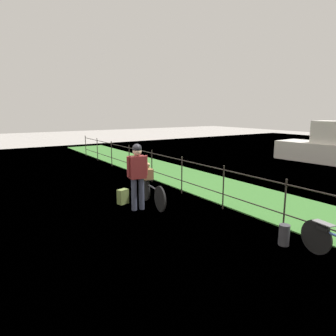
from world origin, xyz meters
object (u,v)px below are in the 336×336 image
(terrier_dog, at_px, (147,166))
(cyclist_person, at_px, (137,171))
(backpack_on_paving, at_px, (123,197))
(bicycle_main, at_px, (152,193))
(mooring_bollard, at_px, (284,235))
(wooden_crate, at_px, (146,174))

(terrier_dog, bearing_deg, cyclist_person, -48.51)
(terrier_dog, height_order, backpack_on_paving, terrier_dog)
(bicycle_main, xyz_separation_m, backpack_on_paving, (-0.56, -0.58, -0.15))
(bicycle_main, distance_m, mooring_bollard, 3.54)
(mooring_bollard, bearing_deg, cyclist_person, -158.25)
(backpack_on_paving, height_order, mooring_bollard, backpack_on_paving)
(mooring_bollard, bearing_deg, backpack_on_paving, -160.11)
(bicycle_main, bearing_deg, wooden_crate, 171.76)
(cyclist_person, bearing_deg, bicycle_main, 102.40)
(mooring_bollard, bearing_deg, bicycle_main, -165.95)
(terrier_dog, distance_m, cyclist_person, 0.70)
(bicycle_main, bearing_deg, backpack_on_paving, -133.59)
(backpack_on_paving, bearing_deg, cyclist_person, 81.54)
(wooden_crate, xyz_separation_m, backpack_on_paving, (-0.17, -0.64, -0.59))
(wooden_crate, relative_size, cyclist_person, 0.23)
(wooden_crate, height_order, cyclist_person, cyclist_person)
(wooden_crate, distance_m, backpack_on_paving, 0.89)
(bicycle_main, height_order, terrier_dog, terrier_dog)
(mooring_bollard, bearing_deg, wooden_crate, -168.10)
(bicycle_main, bearing_deg, cyclist_person, -77.60)
(terrier_dog, distance_m, backpack_on_paving, 1.05)
(bicycle_main, xyz_separation_m, cyclist_person, (0.10, -0.47, 0.66))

